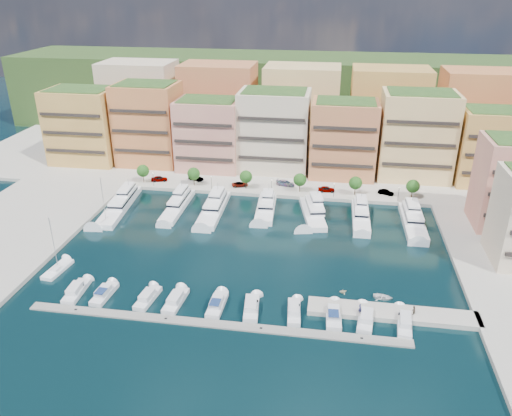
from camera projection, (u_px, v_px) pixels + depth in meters
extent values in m
plane|color=black|center=(255.00, 247.00, 118.52)|extent=(400.00, 400.00, 0.00)
cube|color=#9E998E|center=(283.00, 162.00, 174.16)|extent=(220.00, 64.00, 2.00)
cube|color=#253B18|center=(295.00, 126.00, 217.24)|extent=(240.00, 40.00, 58.00)
cube|color=gray|center=(213.00, 325.00, 92.02)|extent=(72.00, 2.20, 0.35)
cube|color=#9E998E|center=(392.00, 315.00, 94.51)|extent=(32.00, 5.00, 2.00)
cube|color=gold|center=(84.00, 127.00, 167.33)|extent=(22.00, 16.00, 24.00)
cube|color=black|center=(72.00, 133.00, 159.93)|extent=(20.24, 0.50, 0.90)
cube|color=#274A1D|center=(79.00, 89.00, 162.16)|extent=(19.36, 14.08, 0.80)
cube|color=#C57A41|center=(149.00, 125.00, 165.59)|extent=(20.00, 16.00, 26.00)
cube|color=black|center=(140.00, 132.00, 158.18)|extent=(18.40, 0.50, 0.90)
cube|color=#274A1D|center=(145.00, 84.00, 159.99)|extent=(17.60, 14.08, 0.80)
cube|color=tan|center=(209.00, 135.00, 161.65)|extent=(20.00, 15.00, 22.00)
cube|color=black|center=(203.00, 142.00, 154.69)|extent=(18.40, 0.50, 0.90)
cube|color=#274A1D|center=(208.00, 100.00, 156.89)|extent=(17.60, 13.20, 0.80)
cube|color=beige|center=(274.00, 132.00, 159.83)|extent=(22.00, 16.00, 25.00)
cube|color=black|center=(271.00, 139.00, 152.43)|extent=(20.24, 0.50, 0.90)
cube|color=#274A1D|center=(275.00, 91.00, 154.45)|extent=(19.36, 14.08, 0.80)
cube|color=#B97945|center=(343.00, 140.00, 155.33)|extent=(20.00, 15.00, 23.00)
cube|color=black|center=(343.00, 147.00, 148.38)|extent=(18.40, 0.50, 0.90)
cube|color=#274A1D|center=(346.00, 102.00, 150.37)|extent=(17.60, 13.20, 0.80)
cube|color=#E9C47B|center=(416.00, 136.00, 153.38)|extent=(22.00, 16.00, 26.00)
cube|color=black|center=(420.00, 144.00, 145.98)|extent=(20.24, 0.50, 0.90)
cube|color=#274A1D|center=(422.00, 93.00, 147.78)|extent=(19.36, 14.08, 0.80)
cube|color=gold|center=(492.00, 148.00, 149.30)|extent=(20.00, 15.00, 22.00)
cube|color=black|center=(499.00, 156.00, 142.34)|extent=(18.40, 0.50, 0.90)
cube|color=#274A1D|center=(500.00, 110.00, 144.54)|extent=(17.60, 13.20, 0.80)
cube|color=beige|center=(141.00, 103.00, 186.06)|extent=(26.00, 18.00, 30.00)
cube|color=#B97945|center=(219.00, 106.00, 181.80)|extent=(26.00, 18.00, 30.00)
cube|color=#E9C47B|center=(301.00, 109.00, 177.54)|extent=(26.00, 18.00, 30.00)
cube|color=gold|center=(388.00, 112.00, 173.28)|extent=(26.00, 18.00, 30.00)
cube|color=#C57A41|center=(478.00, 115.00, 169.02)|extent=(26.00, 18.00, 30.00)
cylinder|color=#473323|center=(144.00, 178.00, 153.22)|extent=(0.24, 0.24, 3.00)
sphere|color=#123F15|center=(143.00, 171.00, 152.28)|extent=(3.80, 3.80, 3.80)
cylinder|color=#473323|center=(194.00, 181.00, 150.95)|extent=(0.24, 0.24, 3.00)
sphere|color=#123F15|center=(194.00, 174.00, 150.01)|extent=(3.80, 3.80, 3.80)
cylinder|color=#473323|center=(246.00, 184.00, 148.68)|extent=(0.24, 0.24, 3.00)
sphere|color=#123F15|center=(246.00, 177.00, 147.74)|extent=(3.80, 3.80, 3.80)
cylinder|color=#473323|center=(300.00, 187.00, 146.40)|extent=(0.24, 0.24, 3.00)
sphere|color=#123F15|center=(300.00, 180.00, 145.47)|extent=(3.80, 3.80, 3.80)
cylinder|color=#473323|center=(355.00, 190.00, 144.13)|extent=(0.24, 0.24, 3.00)
sphere|color=#123F15|center=(355.00, 183.00, 143.19)|extent=(3.80, 3.80, 3.80)
cylinder|color=#473323|center=(412.00, 194.00, 141.86)|extent=(0.24, 0.24, 3.00)
sphere|color=#123F15|center=(413.00, 186.00, 140.92)|extent=(3.80, 3.80, 3.80)
cylinder|color=black|center=(153.00, 180.00, 150.38)|extent=(0.10, 0.10, 4.00)
sphere|color=#FFF2CC|center=(153.00, 173.00, 149.52)|extent=(0.30, 0.30, 0.30)
cylinder|color=black|center=(211.00, 183.00, 147.82)|extent=(0.10, 0.10, 4.00)
sphere|color=#FFF2CC|center=(211.00, 177.00, 146.97)|extent=(0.30, 0.30, 0.30)
cylinder|color=black|center=(272.00, 187.00, 145.27)|extent=(0.10, 0.10, 4.00)
sphere|color=#FFF2CC|center=(272.00, 180.00, 144.41)|extent=(0.30, 0.30, 0.30)
cylinder|color=black|center=(334.00, 190.00, 142.71)|extent=(0.10, 0.10, 4.00)
sphere|color=#FFF2CC|center=(334.00, 184.00, 141.86)|extent=(0.30, 0.30, 0.30)
cylinder|color=black|center=(398.00, 194.00, 140.16)|extent=(0.10, 0.10, 4.00)
sphere|color=#FFF2CC|center=(399.00, 187.00, 139.30)|extent=(0.30, 0.30, 0.30)
cube|color=white|center=(120.00, 208.00, 138.30)|extent=(7.18, 26.74, 2.30)
cube|color=white|center=(123.00, 197.00, 139.82)|extent=(5.28, 14.82, 1.80)
cube|color=black|center=(123.00, 197.00, 139.82)|extent=(5.34, 14.88, 0.55)
cube|color=white|center=(125.00, 189.00, 141.05)|extent=(3.63, 8.15, 1.40)
cylinder|color=#B2B2B7|center=(126.00, 182.00, 141.80)|extent=(0.14, 0.14, 1.80)
cube|color=white|center=(177.00, 208.00, 138.13)|extent=(4.28, 21.76, 2.30)
cube|color=white|center=(179.00, 198.00, 139.23)|extent=(3.49, 11.97, 1.80)
cube|color=black|center=(179.00, 198.00, 139.23)|extent=(3.55, 12.03, 0.55)
cube|color=white|center=(181.00, 190.00, 140.12)|extent=(2.55, 6.53, 1.40)
cylinder|color=#B2B2B7|center=(182.00, 183.00, 140.63)|extent=(0.14, 0.14, 1.80)
cube|color=black|center=(178.00, 209.00, 138.32)|extent=(4.33, 21.81, 0.35)
cube|color=white|center=(213.00, 211.00, 136.22)|extent=(5.60, 22.83, 2.30)
cube|color=white|center=(215.00, 201.00, 137.40)|extent=(4.48, 12.59, 1.80)
cube|color=black|center=(215.00, 201.00, 137.40)|extent=(4.54, 12.65, 0.55)
cube|color=white|center=(216.00, 193.00, 138.37)|extent=(3.23, 6.88, 1.40)
cylinder|color=#B2B2B7|center=(217.00, 186.00, 138.92)|extent=(0.14, 0.14, 1.80)
cube|color=white|center=(266.00, 211.00, 136.44)|extent=(5.81, 18.06, 2.30)
cube|color=white|center=(267.00, 201.00, 137.18)|extent=(4.48, 10.01, 1.80)
cube|color=black|center=(267.00, 201.00, 137.18)|extent=(4.55, 10.07, 0.55)
cube|color=white|center=(267.00, 194.00, 137.79)|extent=(3.17, 5.50, 1.40)
cylinder|color=#B2B2B7|center=(268.00, 187.00, 138.08)|extent=(0.14, 0.14, 1.80)
cube|color=white|center=(313.00, 215.00, 133.86)|extent=(8.54, 20.03, 2.30)
cube|color=white|center=(313.00, 205.00, 134.75)|extent=(5.95, 11.27, 1.80)
cube|color=black|center=(313.00, 205.00, 134.75)|extent=(6.02, 11.34, 0.55)
cube|color=white|center=(314.00, 198.00, 135.48)|extent=(3.96, 6.29, 1.40)
cylinder|color=#B2B2B7|center=(314.00, 191.00, 135.86)|extent=(0.14, 0.14, 1.80)
cube|color=black|center=(312.00, 217.00, 134.05)|extent=(8.60, 20.09, 0.35)
cube|color=white|center=(361.00, 218.00, 132.14)|extent=(4.46, 19.33, 2.30)
cube|color=white|center=(361.00, 208.00, 133.01)|extent=(3.63, 10.64, 1.80)
cube|color=black|center=(361.00, 208.00, 133.01)|extent=(3.69, 10.70, 0.55)
cube|color=white|center=(361.00, 200.00, 133.73)|extent=(2.65, 5.80, 1.40)
cylinder|color=#B2B2B7|center=(362.00, 193.00, 134.10)|extent=(0.14, 0.14, 1.80)
cube|color=white|center=(413.00, 224.00, 129.26)|extent=(5.32, 21.57, 2.30)
cube|color=white|center=(413.00, 213.00, 130.34)|extent=(4.29, 11.88, 1.80)
cube|color=black|center=(413.00, 213.00, 130.34)|extent=(4.35, 11.94, 0.55)
cube|color=white|center=(413.00, 205.00, 131.21)|extent=(3.11, 6.49, 1.40)
cylinder|color=#B2B2B7|center=(413.00, 197.00, 131.71)|extent=(0.14, 0.14, 1.80)
cube|color=silver|center=(77.00, 292.00, 101.06)|extent=(3.16, 8.55, 1.40)
cube|color=silver|center=(75.00, 288.00, 100.14)|extent=(2.34, 4.14, 1.10)
cube|color=black|center=(79.00, 285.00, 101.76)|extent=(1.98, 0.20, 0.55)
cube|color=silver|center=(105.00, 295.00, 100.21)|extent=(3.10, 7.93, 1.40)
cube|color=silver|center=(103.00, 291.00, 99.32)|extent=(2.27, 3.86, 1.10)
cube|color=black|center=(106.00, 287.00, 100.82)|extent=(1.88, 0.22, 0.55)
cube|color=navy|center=(100.00, 291.00, 98.16)|extent=(1.97, 2.45, 0.12)
cube|color=silver|center=(148.00, 299.00, 98.92)|extent=(3.46, 8.16, 1.40)
cube|color=silver|center=(147.00, 295.00, 98.02)|extent=(2.43, 4.01, 1.10)
cube|color=black|center=(150.00, 291.00, 99.54)|extent=(1.85, 0.31, 0.55)
cube|color=silver|center=(176.00, 302.00, 98.10)|extent=(3.37, 8.50, 1.40)
cube|color=silver|center=(175.00, 297.00, 97.18)|extent=(2.45, 4.14, 1.10)
cube|color=black|center=(177.00, 294.00, 98.78)|extent=(2.00, 0.24, 0.55)
cube|color=silver|center=(217.00, 306.00, 96.92)|extent=(2.87, 8.34, 1.40)
cube|color=silver|center=(216.00, 301.00, 96.00)|extent=(2.20, 4.02, 1.10)
cube|color=black|center=(218.00, 298.00, 97.59)|extent=(1.97, 0.13, 0.55)
cube|color=navy|center=(215.00, 302.00, 94.78)|extent=(1.96, 2.52, 0.12)
cube|color=silver|center=(251.00, 309.00, 95.96)|extent=(3.54, 8.39, 1.40)
cube|color=silver|center=(251.00, 305.00, 95.05)|extent=(2.51, 4.11, 1.10)
cube|color=black|center=(252.00, 301.00, 96.62)|extent=(1.95, 0.30, 0.55)
cube|color=silver|center=(294.00, 313.00, 94.79)|extent=(3.05, 8.20, 1.40)
cube|color=silver|center=(294.00, 309.00, 93.89)|extent=(2.18, 3.99, 1.10)
cube|color=black|center=(295.00, 305.00, 95.43)|extent=(1.72, 0.24, 0.55)
cube|color=silver|center=(333.00, 317.00, 93.74)|extent=(3.12, 8.38, 1.40)
cube|color=silver|center=(334.00, 312.00, 92.82)|extent=(2.33, 4.06, 1.10)
cube|color=black|center=(334.00, 308.00, 94.41)|extent=(2.00, 0.18, 0.55)
cube|color=navy|center=(334.00, 313.00, 91.61)|extent=(2.04, 2.56, 0.12)
cube|color=silver|center=(366.00, 320.00, 92.89)|extent=(3.71, 8.46, 1.40)
cube|color=silver|center=(366.00, 315.00, 91.98)|extent=(2.59, 4.16, 1.10)
cube|color=black|center=(366.00, 311.00, 93.55)|extent=(1.96, 0.34, 0.55)
cube|color=silver|center=(404.00, 324.00, 91.90)|extent=(3.26, 9.20, 1.40)
cube|color=silver|center=(405.00, 319.00, 90.95)|extent=(2.31, 4.48, 1.10)
cube|color=black|center=(404.00, 314.00, 92.67)|extent=(1.79, 0.26, 0.55)
cube|color=white|center=(106.00, 223.00, 129.70)|extent=(4.16, 8.64, 1.20)
cube|color=white|center=(104.00, 222.00, 128.58)|extent=(1.97, 2.33, 0.60)
cylinder|color=#B2B2B7|center=(103.00, 200.00, 127.32)|extent=(0.14, 0.14, 12.00)
cylinder|color=#B2B2B7|center=(103.00, 220.00, 127.92)|extent=(0.77, 3.69, 0.10)
cube|color=white|center=(58.00, 270.00, 108.82)|extent=(3.68, 8.50, 1.20)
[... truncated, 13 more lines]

